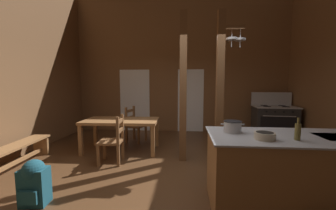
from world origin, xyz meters
TOP-DOWN VIEW (x-y plane):
  - ground_plane at (0.00, 0.00)m, footprint 7.61×7.65m
  - wall_back at (0.00, 3.49)m, footprint 7.61×0.14m
  - glazed_door_back_left at (-1.53, 3.42)m, footprint 1.00×0.01m
  - glazed_panel_back_right at (0.34, 3.42)m, footprint 0.84×0.01m
  - kitchen_island at (1.51, -0.74)m, footprint 2.17×0.99m
  - stove_range at (2.74, 2.77)m, footprint 1.22×0.92m
  - support_post_with_pot_rack at (0.85, 0.83)m, footprint 0.54×0.22m
  - support_post_center at (0.10, 0.81)m, footprint 0.14×0.14m
  - dining_table at (-1.34, 1.29)m, footprint 1.72×0.94m
  - ladderback_chair_near_window at (-1.27, 0.56)m, footprint 0.47×0.47m
  - ladderback_chair_by_post at (-1.23, 2.10)m, footprint 0.56×0.56m
  - bench_along_left_wall at (-2.98, 0.11)m, footprint 0.48×1.67m
  - backpack at (-1.79, -0.90)m, footprint 0.34×0.33m
  - stockpot_on_counter at (0.74, -0.61)m, footprint 0.30×0.23m
  - mixing_bowl_on_counter at (1.03, -0.92)m, footprint 0.23×0.23m
  - bottle_tall_on_counter at (1.38, -0.93)m, footprint 0.06×0.06m

SIDE VIEW (x-z plane):
  - ground_plane at x=0.00m, z-range -0.10..0.00m
  - bench_along_left_wall at x=-2.98m, z-range 0.09..0.53m
  - backpack at x=-1.79m, z-range 0.02..0.61m
  - ladderback_chair_near_window at x=-1.27m, z-range -0.02..0.93m
  - ladderback_chair_by_post at x=-1.23m, z-range -0.02..0.93m
  - kitchen_island at x=1.51m, z-range 0.00..0.93m
  - stove_range at x=2.74m, z-range -0.18..1.14m
  - dining_table at x=-1.34m, z-range 0.28..1.02m
  - mixing_bowl_on_counter at x=1.03m, z-range 0.93..1.01m
  - stockpot_on_counter at x=0.74m, z-range 0.93..1.08m
  - glazed_door_back_left at x=-1.53m, z-range 0.00..2.05m
  - glazed_panel_back_right at x=0.34m, z-range 0.00..2.05m
  - bottle_tall_on_counter at x=1.38m, z-range 0.90..1.15m
  - support_post_center at x=0.10m, z-range 0.00..2.97m
  - support_post_with_pot_rack at x=0.85m, z-range 0.10..3.06m
  - wall_back at x=0.00m, z-range 0.00..4.62m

